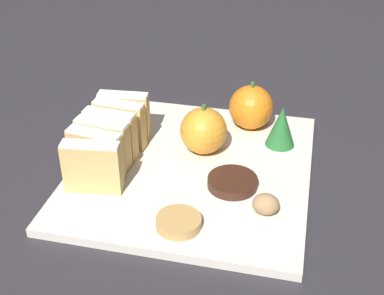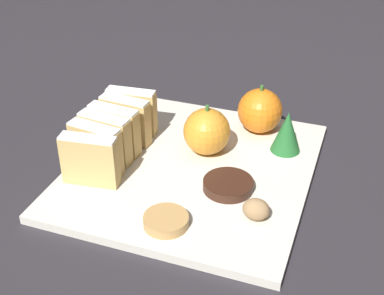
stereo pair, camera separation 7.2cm
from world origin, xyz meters
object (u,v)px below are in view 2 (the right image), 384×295
Objects in this scene: orange_near at (260,111)px; walnut at (256,209)px; orange_far at (207,132)px; chocolate_cookie at (228,185)px.

orange_near is 2.29× the size of walnut.
orange_far is at bearing -123.50° from orange_near.
chocolate_cookie is (-0.00, -0.16, -0.03)m from orange_near.
walnut is at bearing -77.24° from orange_near.
chocolate_cookie is (0.05, -0.08, -0.03)m from orange_far.
orange_far is 0.10m from chocolate_cookie.
orange_near is at bearing 56.50° from orange_far.
orange_far is (-0.06, -0.08, -0.00)m from orange_near.
orange_far reaches higher than chocolate_cookie.
orange_near reaches higher than chocolate_cookie.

